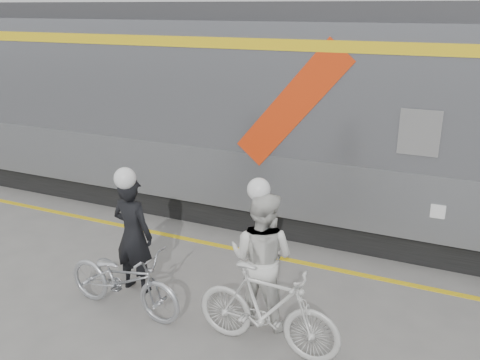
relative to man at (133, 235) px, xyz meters
The scene contains 9 objects.
ground 2.07m from the man, 11.13° to the right, with size 90.00×90.00×0.00m, color slate.
train 5.25m from the man, 48.49° to the left, with size 24.00×3.17×4.10m.
safety_strip 2.71m from the man, 44.27° to the left, with size 24.00×0.12×0.01m, color yellow.
man is the anchor object (origin of this frame).
bicycle_left 0.71m from the man, 70.02° to the right, with size 0.65×1.86×0.98m, color #B2B5BA.
woman 2.00m from the man, ahead, with size 0.90×0.70×1.85m, color silver.
bicycle_right 2.38m from the man, 12.63° to the right, with size 0.53×1.86×1.12m, color beige.
helmet_man 1.04m from the man, 14.04° to the left, with size 0.31×0.31×0.31m, color white.
helmet_woman 2.29m from the man, ahead, with size 0.30×0.30×0.30m, color white.
Camera 1 is at (2.34, -5.11, 4.03)m, focal length 38.00 mm.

